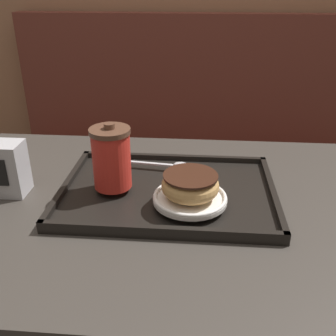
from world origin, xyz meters
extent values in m
cube|color=brown|center=(0.03, 0.84, 0.23)|extent=(1.43, 0.44, 0.45)
cube|color=brown|center=(0.03, 1.02, 0.73)|extent=(1.43, 0.08, 0.55)
cube|color=#38332D|center=(0.00, 0.00, 0.70)|extent=(0.97, 0.69, 0.03)
cylinder|color=#333338|center=(0.00, 0.00, 0.34)|extent=(0.08, 0.08, 0.69)
cube|color=black|center=(0.04, 0.03, 0.72)|extent=(0.45, 0.32, 0.01)
cube|color=black|center=(0.04, -0.13, 0.73)|extent=(0.45, 0.01, 0.01)
cube|color=black|center=(0.04, 0.18, 0.73)|extent=(0.45, 0.01, 0.01)
cube|color=black|center=(-0.18, 0.03, 0.73)|extent=(0.01, 0.32, 0.01)
cube|color=black|center=(0.26, 0.03, 0.73)|extent=(0.01, 0.32, 0.01)
cylinder|color=red|center=(-0.08, 0.01, 0.80)|extent=(0.08, 0.08, 0.12)
cylinder|color=brown|center=(-0.08, 0.01, 0.86)|extent=(0.08, 0.08, 0.01)
cylinder|color=brown|center=(-0.08, 0.01, 0.87)|extent=(0.02, 0.02, 0.01)
cylinder|color=white|center=(0.09, -0.04, 0.74)|extent=(0.15, 0.15, 0.01)
torus|color=white|center=(0.09, -0.04, 0.75)|extent=(0.14, 0.14, 0.01)
torus|color=tan|center=(0.09, -0.04, 0.77)|extent=(0.11, 0.11, 0.04)
cylinder|color=#381E14|center=(0.09, -0.04, 0.80)|extent=(0.11, 0.11, 0.00)
ellipsoid|color=silver|center=(0.06, 0.11, 0.75)|extent=(0.04, 0.03, 0.01)
cube|color=silver|center=(-0.02, 0.12, 0.74)|extent=(0.12, 0.02, 0.00)
camera|label=1|loc=(0.10, -0.70, 1.14)|focal=42.00mm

